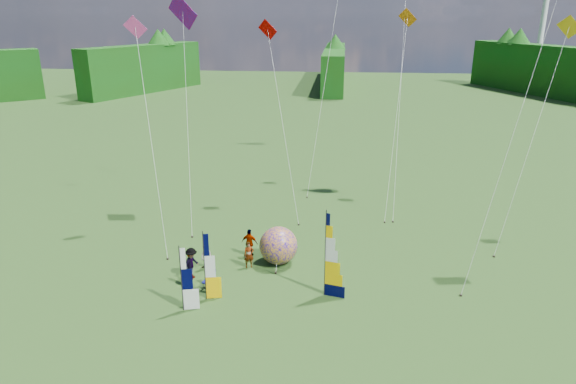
# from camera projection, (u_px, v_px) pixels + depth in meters

# --- Properties ---
(ground) EXTENTS (220.00, 220.00, 0.00)m
(ground) POSITION_uv_depth(u_px,v_px,m) (300.00, 327.00, 24.81)
(ground) COLOR #3E6524
(ground) RESTS_ON ground
(treeline_ring) EXTENTS (210.00, 210.00, 8.00)m
(treeline_ring) POSITION_uv_depth(u_px,v_px,m) (301.00, 253.00, 23.47)
(treeline_ring) COLOR #104F13
(treeline_ring) RESTS_ON ground
(turbine_right) EXTENTS (8.00, 1.20, 30.00)m
(turbine_right) POSITION_uv_depth(u_px,v_px,m) (545.00, 8.00, 111.10)
(turbine_right) COLOR silver
(turbine_right) RESTS_ON ground
(feather_banner_main) EXTENTS (1.27, 0.41, 4.75)m
(feather_banner_main) POSITION_uv_depth(u_px,v_px,m) (325.00, 255.00, 26.84)
(feather_banner_main) COLOR #01022F
(feather_banner_main) RESTS_ON ground
(side_banner_left) EXTENTS (1.04, 0.29, 3.76)m
(side_banner_left) POSITION_uv_depth(u_px,v_px,m) (205.00, 267.00, 26.65)
(side_banner_left) COLOR #FFBE00
(side_banner_left) RESTS_ON ground
(side_banner_far) EXTENTS (1.02, 0.35, 3.49)m
(side_banner_far) POSITION_uv_depth(u_px,v_px,m) (181.00, 280.00, 25.66)
(side_banner_far) COLOR white
(side_banner_far) RESTS_ON ground
(bol_inflatable) EXTENTS (2.94, 2.94, 2.30)m
(bol_inflatable) POSITION_uv_depth(u_px,v_px,m) (278.00, 246.00, 30.77)
(bol_inflatable) COLOR #140085
(bol_inflatable) RESTS_ON ground
(spectator_a) EXTENTS (0.70, 0.58, 1.64)m
(spectator_a) POSITION_uv_depth(u_px,v_px,m) (249.00, 255.00, 30.35)
(spectator_a) COLOR #66594C
(spectator_a) RESTS_ON ground
(spectator_b) EXTENTS (0.83, 0.62, 1.53)m
(spectator_b) POSITION_uv_depth(u_px,v_px,m) (206.00, 257.00, 30.14)
(spectator_b) COLOR #66594C
(spectator_b) RESTS_ON ground
(spectator_c) EXTENTS (0.76, 1.29, 1.89)m
(spectator_c) POSITION_uv_depth(u_px,v_px,m) (192.00, 264.00, 29.02)
(spectator_c) COLOR #66594C
(spectator_c) RESTS_ON ground
(spectator_d) EXTENTS (1.11, 0.63, 1.79)m
(spectator_d) POSITION_uv_depth(u_px,v_px,m) (250.00, 243.00, 31.73)
(spectator_d) COLOR #66594C
(spectator_d) RESTS_ON ground
(camp_chair) EXTENTS (0.76, 0.76, 1.10)m
(camp_chair) POSITION_uv_depth(u_px,v_px,m) (209.00, 280.00, 28.03)
(camp_chair) COLOR #0A0C4F
(camp_chair) RESTS_ON ground
(kite_whale) EXTENTS (8.69, 15.23, 21.12)m
(kite_whale) POSITION_uv_depth(u_px,v_px,m) (402.00, 65.00, 39.11)
(kite_whale) COLOR black
(kite_whale) RESTS_ON ground
(kite_rainbow_delta) EXTENTS (10.28, 12.88, 16.57)m
(kite_rainbow_delta) POSITION_uv_depth(u_px,v_px,m) (186.00, 106.00, 35.24)
(kite_rainbow_delta) COLOR red
(kite_rainbow_delta) RESTS_ON ground
(kite_parafoil) EXTENTS (9.59, 10.87, 20.42)m
(kite_parafoil) POSITION_uv_depth(u_px,v_px,m) (523.00, 96.00, 27.06)
(kite_parafoil) COLOR #BF2300
(kite_parafoil) RESTS_ON ground
(small_kite_red) EXTENTS (8.32, 10.32, 14.43)m
(small_kite_red) POSITION_uv_depth(u_px,v_px,m) (283.00, 116.00, 37.32)
(small_kite_red) COLOR #D50000
(small_kite_red) RESTS_ON ground
(small_kite_orange) EXTENTS (7.70, 11.55, 15.17)m
(small_kite_orange) POSITION_uv_depth(u_px,v_px,m) (397.00, 108.00, 38.37)
(small_kite_orange) COLOR orange
(small_kite_orange) RESTS_ON ground
(small_kite_yellow) EXTENTS (9.04, 10.17, 14.73)m
(small_kite_yellow) POSITION_uv_depth(u_px,v_px,m) (534.00, 131.00, 32.08)
(small_kite_yellow) COLOR #FCAE11
(small_kite_yellow) RESTS_ON ground
(small_kite_pink) EXTENTS (7.78, 9.90, 14.67)m
(small_kite_pink) POSITION_uv_depth(u_px,v_px,m) (150.00, 131.00, 32.18)
(small_kite_pink) COLOR #CB3985
(small_kite_pink) RESTS_ON ground
(small_kite_green) EXTENTS (7.53, 12.17, 20.73)m
(small_kite_green) POSITION_uv_depth(u_px,v_px,m) (327.00, 63.00, 42.61)
(small_kite_green) COLOR #14B119
(small_kite_green) RESTS_ON ground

